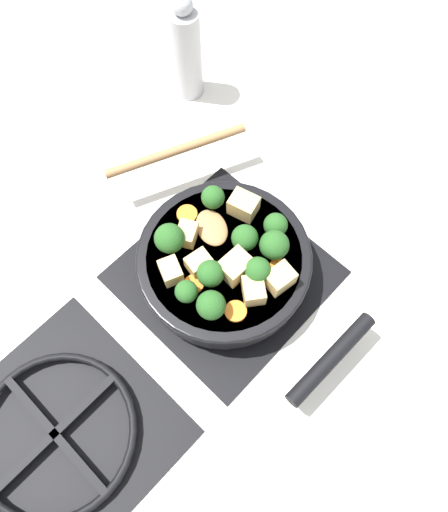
# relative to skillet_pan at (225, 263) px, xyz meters

# --- Properties ---
(ground_plane) EXTENTS (2.40, 2.40, 0.00)m
(ground_plane) POSITION_rel_skillet_pan_xyz_m (0.00, -0.00, -0.06)
(ground_plane) COLOR white
(front_burner_grate) EXTENTS (0.31, 0.31, 0.03)m
(front_burner_grate) POSITION_rel_skillet_pan_xyz_m (0.00, -0.00, -0.05)
(front_burner_grate) COLOR black
(front_burner_grate) RESTS_ON ground_plane
(rear_burner_grate) EXTENTS (0.31, 0.31, 0.03)m
(rear_burner_grate) POSITION_rel_skillet_pan_xyz_m (0.00, 0.36, -0.05)
(rear_burner_grate) COLOR black
(rear_burner_grate) RESTS_ON ground_plane
(skillet_pan) EXTENTS (0.38, 0.28, 0.06)m
(skillet_pan) POSITION_rel_skillet_pan_xyz_m (0.00, 0.00, 0.00)
(skillet_pan) COLOR black
(skillet_pan) RESTS_ON front_burner_grate
(wooden_spoon) EXTENTS (0.25, 0.24, 0.02)m
(wooden_spoon) POSITION_rel_skillet_pan_xyz_m (0.14, -0.06, 0.03)
(wooden_spoon) COLOR #A87A4C
(wooden_spoon) RESTS_ON skillet_pan
(tofu_cube_center_large) EXTENTS (0.05, 0.04, 0.03)m
(tofu_cube_center_large) POSITION_rel_skillet_pan_xyz_m (0.04, 0.08, 0.04)
(tofu_cube_center_large) COLOR #DBB770
(tofu_cube_center_large) RESTS_ON skillet_pan
(tofu_cube_near_handle) EXTENTS (0.05, 0.05, 0.03)m
(tofu_cube_near_handle) POSITION_rel_skillet_pan_xyz_m (-0.07, 0.02, 0.04)
(tofu_cube_near_handle) COLOR #DBB770
(tofu_cube_near_handle) RESTS_ON skillet_pan
(tofu_cube_east_chunk) EXTENTS (0.03, 0.04, 0.03)m
(tofu_cube_east_chunk) POSITION_rel_skillet_pan_xyz_m (0.02, 0.04, 0.04)
(tofu_cube_east_chunk) COLOR #DBB770
(tofu_cube_east_chunk) RESTS_ON skillet_pan
(tofu_cube_west_chunk) EXTENTS (0.04, 0.05, 0.03)m
(tofu_cube_west_chunk) POSITION_rel_skillet_pan_xyz_m (-0.09, -0.03, 0.04)
(tofu_cube_west_chunk) COLOR #DBB770
(tofu_cube_west_chunk) RESTS_ON skillet_pan
(tofu_cube_back_piece) EXTENTS (0.05, 0.05, 0.04)m
(tofu_cube_back_piece) POSITION_rel_skillet_pan_xyz_m (0.04, -0.08, 0.04)
(tofu_cube_back_piece) COLOR #DBB770
(tofu_cube_back_piece) RESTS_ON skillet_pan
(tofu_cube_front_piece) EXTENTS (0.04, 0.05, 0.03)m
(tofu_cube_front_piece) POSITION_rel_skillet_pan_xyz_m (0.07, 0.02, 0.04)
(tofu_cube_front_piece) COLOR #DBB770
(tofu_cube_front_piece) RESTS_ON skillet_pan
(tofu_cube_mid_small) EXTENTS (0.04, 0.05, 0.04)m
(tofu_cube_mid_small) POSITION_rel_skillet_pan_xyz_m (-0.03, 0.01, 0.04)
(tofu_cube_mid_small) COLOR #DBB770
(tofu_cube_mid_small) RESTS_ON skillet_pan
(broccoli_floret_near_spoon) EXTENTS (0.05, 0.05, 0.05)m
(broccoli_floret_near_spoon) POSITION_rel_skillet_pan_xyz_m (-0.05, -0.06, 0.05)
(broccoli_floret_near_spoon) COLOR #709956
(broccoli_floret_near_spoon) RESTS_ON skillet_pan
(broccoli_floret_center_top) EXTENTS (0.04, 0.04, 0.05)m
(broccoli_floret_center_top) POSITION_rel_skillet_pan_xyz_m (-0.05, 0.08, 0.05)
(broccoli_floret_center_top) COLOR #709956
(broccoli_floret_center_top) RESTS_ON skillet_pan
(broccoli_floret_east_rim) EXTENTS (0.04, 0.04, 0.05)m
(broccoli_floret_east_rim) POSITION_rel_skillet_pan_xyz_m (-0.01, -0.04, 0.05)
(broccoli_floret_east_rim) COLOR #709956
(broccoli_floret_east_rim) RESTS_ON skillet_pan
(broccoli_floret_west_rim) EXTENTS (0.05, 0.05, 0.05)m
(broccoli_floret_west_rim) POSITION_rel_skillet_pan_xyz_m (0.07, 0.05, 0.05)
(broccoli_floret_west_rim) COLOR #709956
(broccoli_floret_west_rim) RESTS_ON skillet_pan
(broccoli_floret_north_edge) EXTENTS (0.04, 0.04, 0.05)m
(broccoli_floret_north_edge) POSITION_rel_skillet_pan_xyz_m (-0.03, -0.09, 0.05)
(broccoli_floret_north_edge) COLOR #709956
(broccoli_floret_north_edge) RESTS_ON skillet_pan
(broccoli_floret_south_cluster) EXTENTS (0.04, 0.04, 0.05)m
(broccoli_floret_south_cluster) POSITION_rel_skillet_pan_xyz_m (-0.06, -0.01, 0.05)
(broccoli_floret_south_cluster) COLOR #709956
(broccoli_floret_south_cluster) RESTS_ON skillet_pan
(broccoli_floret_mid_floret) EXTENTS (0.04, 0.04, 0.05)m
(broccoli_floret_mid_floret) POSITION_rel_skillet_pan_xyz_m (0.08, -0.05, 0.05)
(broccoli_floret_mid_floret) COLOR #709956
(broccoli_floret_mid_floret) RESTS_ON skillet_pan
(broccoli_floret_small_inner) EXTENTS (0.03, 0.03, 0.04)m
(broccoli_floret_small_inner) POSITION_rel_skillet_pan_xyz_m (-0.00, 0.09, 0.05)
(broccoli_floret_small_inner) COLOR #709956
(broccoli_floret_small_inner) RESTS_ON skillet_pan
(broccoli_floret_tall_stem) EXTENTS (0.04, 0.04, 0.05)m
(broccoli_floret_tall_stem) POSITION_rel_skillet_pan_xyz_m (-0.01, 0.04, 0.05)
(broccoli_floret_tall_stem) COLOR #709956
(broccoli_floret_tall_stem) RESTS_ON skillet_pan
(carrot_slice_orange_thin) EXTENTS (0.03, 0.03, 0.01)m
(carrot_slice_orange_thin) POSITION_rel_skillet_pan_xyz_m (0.01, 0.07, 0.03)
(carrot_slice_orange_thin) COLOR orange
(carrot_slice_orange_thin) RESTS_ON skillet_pan
(carrot_slice_near_center) EXTENTS (0.03, 0.03, 0.01)m
(carrot_slice_near_center) POSITION_rel_skillet_pan_xyz_m (-0.07, 0.05, 0.03)
(carrot_slice_near_center) COLOR orange
(carrot_slice_near_center) RESTS_ON skillet_pan
(carrot_slice_edge_slice) EXTENTS (0.03, 0.03, 0.01)m
(carrot_slice_edge_slice) POSITION_rel_skillet_pan_xyz_m (0.10, -0.01, 0.03)
(carrot_slice_edge_slice) COLOR orange
(carrot_slice_edge_slice) RESTS_ON skillet_pan
(carrot_slice_under_broccoli) EXTENTS (0.02, 0.02, 0.01)m
(carrot_slice_under_broccoli) POSITION_rel_skillet_pan_xyz_m (-0.07, -0.05, 0.03)
(carrot_slice_under_broccoli) COLOR orange
(carrot_slice_under_broccoli) RESTS_ON skillet_pan
(pepper_mill) EXTENTS (0.06, 0.06, 0.22)m
(pepper_mill) POSITION_rel_skillet_pan_xyz_m (0.34, -0.25, 0.04)
(pepper_mill) COLOR #B2B2B7
(pepper_mill) RESTS_ON ground_plane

